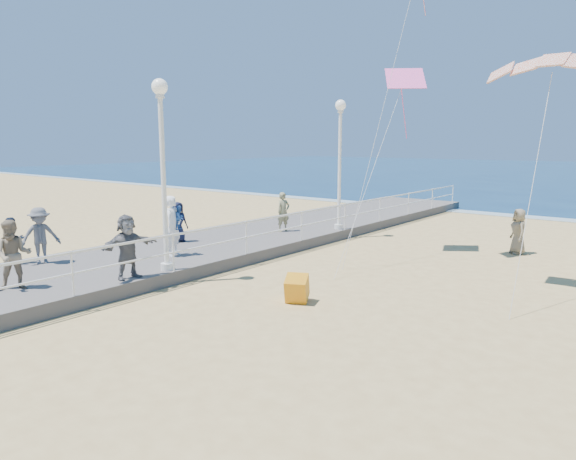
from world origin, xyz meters
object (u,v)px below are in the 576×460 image
Objects in this scene: lamp_post_mid at (162,155)px; box_kite at (297,291)px; spectator_1 at (13,255)px; spectator_2 at (40,236)px; spectator_6 at (283,212)px; lamp_post_far at (340,151)px; spectator_4 at (178,222)px; woman_holding_toddler at (173,226)px; spectator_7 at (13,240)px; toddler_held at (180,218)px; spectator_5 at (127,247)px; beach_walker_c at (518,231)px.

lamp_post_mid reaches higher than box_kite.
spectator_2 is at bearing 83.81° from spectator_1.
lamp_post_mid is 7.64m from spectator_6.
lamp_post_mid is 3.12× the size of spectator_2.
spectator_1 is at bearing -109.99° from spectator_2.
lamp_post_far reaches higher than spectator_2.
spectator_1 is at bearing -157.22° from spectator_4.
woman_holding_toddler reaches higher than spectator_7.
toddler_held is 2.44m from spectator_4.
lamp_post_mid is 4.71m from spectator_2.
woman_holding_toddler is 5.75m from spectator_6.
spectator_5 reaches higher than spectator_7.
spectator_5 is 1.05× the size of beach_walker_c.
spectator_4 is 4.43m from spectator_6.
spectator_2 is 9.18m from spectator_6.
woman_holding_toddler is 0.34m from toddler_held.
lamp_post_far reaches higher than spectator_4.
woman_holding_toddler is 1.17× the size of beach_walker_c.
woman_holding_toddler is 5.45m from box_kite.
spectator_2 is 1.06× the size of spectator_6.
spectator_6 is at bearing -19.88° from woman_holding_toddler.
spectator_1 reaches higher than spectator_2.
toddler_held is at bearing 146.59° from box_kite.
spectator_7 is (-2.89, 1.24, -0.17)m from spectator_1.
spectator_6 is (-1.45, -1.92, -2.46)m from lamp_post_far.
toddler_held is 12.03m from beach_walker_c.
spectator_2 is 3.59m from spectator_5.
box_kite is (-2.77, -9.57, -0.53)m from beach_walker_c.
lamp_post_far reaches higher than spectator_1.
spectator_4 is 2.47× the size of box_kite.
box_kite is (4.00, -8.08, -3.36)m from lamp_post_far.
box_kite is at bearing -53.44° from beach_walker_c.
spectator_4 is 5.44m from spectator_7.
lamp_post_mid is 3.04× the size of spectator_1.
spectator_2 is (-2.43, -3.33, -0.39)m from toddler_held.
lamp_post_mid is 9.00m from lamp_post_far.
spectator_5 is at bearing -62.00° from spectator_2.
woman_holding_toddler reaches higher than spectator_5.
lamp_post_far is at bearing 90.00° from lamp_post_mid.
lamp_post_mid reaches higher than spectator_6.
lamp_post_far reaches higher than beach_walker_c.
spectator_1 is (-0.03, -4.93, -0.10)m from woman_holding_toddler.
beach_walker_c is (6.77, 10.49, -2.83)m from lamp_post_mid.
spectator_5 is (-0.07, -1.22, -2.39)m from lamp_post_mid.
spectator_6 is at bearing 32.27° from spectator_1.
lamp_post_mid is 12.80m from beach_walker_c.
spectator_5 is 1.08× the size of spectator_6.
lamp_post_mid is 3.06× the size of spectator_5.
toddler_held is 0.47× the size of beach_walker_c.
woman_holding_toddler is 4.71m from spectator_7.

